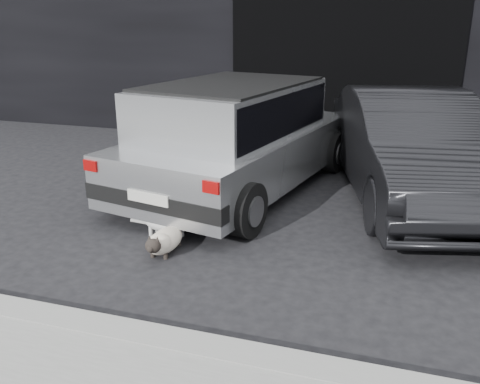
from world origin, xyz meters
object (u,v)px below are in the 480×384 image
(silver_hatchback, at_px, (236,133))
(second_car, at_px, (411,147))
(cat_siamese, at_px, (164,241))
(cat_white, at_px, (169,221))

(silver_hatchback, height_order, second_car, silver_hatchback)
(second_car, relative_size, cat_siamese, 5.04)
(cat_white, bearing_deg, cat_siamese, 22.88)
(silver_hatchback, xyz_separation_m, cat_white, (-0.20, -1.71, -0.62))
(silver_hatchback, height_order, cat_siamese, silver_hatchback)
(silver_hatchback, height_order, cat_white, silver_hatchback)
(silver_hatchback, distance_m, cat_white, 1.83)
(silver_hatchback, distance_m, cat_siamese, 2.20)
(silver_hatchback, bearing_deg, second_car, 20.20)
(silver_hatchback, relative_size, cat_white, 5.40)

